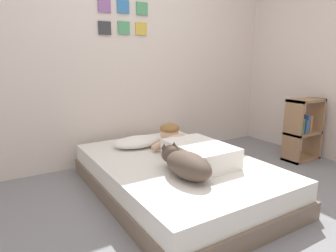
{
  "coord_description": "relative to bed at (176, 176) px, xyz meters",
  "views": [
    {
      "loc": [
        -1.39,
        -1.59,
        1.2
      ],
      "look_at": [
        0.1,
        0.84,
        0.56
      ],
      "focal_mm": 31.4,
      "sensor_mm": 36.0,
      "label": 1
    }
  ],
  "objects": [
    {
      "name": "coffee_cup",
      "position": [
        0.17,
        0.42,
        0.19
      ],
      "size": [
        0.12,
        0.09,
        0.07
      ],
      "color": "#D84C47",
      "rests_on": "bed"
    },
    {
      "name": "dog",
      "position": [
        -0.14,
        -0.36,
        0.26
      ],
      "size": [
        0.26,
        0.57,
        0.21
      ],
      "color": "#4C3D33",
      "rests_on": "bed"
    },
    {
      "name": "ground_plane",
      "position": [
        0.0,
        -0.54,
        -0.15
      ],
      "size": [
        12.45,
        12.45,
        0.0
      ],
      "primitive_type": "plane",
      "color": "gray"
    },
    {
      "name": "bookshelf",
      "position": [
        1.8,
        -0.04,
        0.24
      ],
      "size": [
        0.45,
        0.24,
        0.75
      ],
      "color": "#997251",
      "rests_on": "ground"
    },
    {
      "name": "person_lying",
      "position": [
        0.13,
        -0.04,
        0.26
      ],
      "size": [
        0.43,
        0.92,
        0.27
      ],
      "color": "white",
      "rests_on": "bed"
    },
    {
      "name": "bed",
      "position": [
        0.0,
        0.0,
        0.0
      ],
      "size": [
        1.34,
        2.0,
        0.31
      ],
      "color": "#726051",
      "rests_on": "ground"
    },
    {
      "name": "pillow",
      "position": [
        -0.11,
        0.56,
        0.21
      ],
      "size": [
        0.52,
        0.32,
        0.11
      ],
      "primitive_type": "ellipsoid",
      "color": "white",
      "rests_on": "bed"
    },
    {
      "name": "cell_phone",
      "position": [
        0.16,
        -0.22,
        0.16
      ],
      "size": [
        0.07,
        0.14,
        0.01
      ],
      "primitive_type": "cube",
      "color": "black",
      "rests_on": "bed"
    },
    {
      "name": "back_wall",
      "position": [
        0.0,
        1.16,
        1.1
      ],
      "size": [
        4.22,
        0.12,
        2.5
      ],
      "color": "silver",
      "rests_on": "ground"
    }
  ]
}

